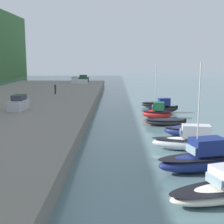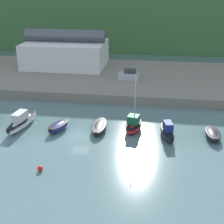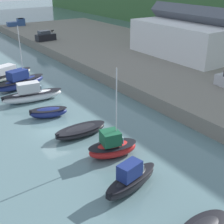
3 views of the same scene
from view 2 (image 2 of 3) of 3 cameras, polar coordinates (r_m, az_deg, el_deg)
ground_plane at (r=44.77m, az=-5.94°, el=-4.10°), size 320.00×320.00×0.00m
quay_promenade at (r=68.24m, az=-0.75°, el=6.31°), size 128.22×27.31×1.67m
harbor_clubhouse at (r=74.78m, az=-8.46°, el=10.60°), size 18.66×12.81×8.49m
moored_boat_2 at (r=48.15m, az=-16.19°, el=-1.70°), size 2.81×8.01×2.56m
moored_boat_3 at (r=46.14m, az=-9.79°, el=-2.62°), size 3.06×4.59×1.15m
moored_boat_4 at (r=45.66m, az=-2.38°, el=-2.71°), size 2.17×5.63×0.95m
moored_boat_5 at (r=45.32m, az=3.98°, el=-2.38°), size 3.00×4.92×8.18m
moored_boat_6 at (r=43.93m, az=10.06°, el=-3.60°), size 2.67×5.63×2.45m
moored_boat_7 at (r=45.55m, az=17.95°, el=-3.92°), size 2.22×4.54×1.00m
parked_car_0 at (r=63.82m, az=3.11°, el=6.76°), size 4.31×2.07×2.16m
mooring_buoy_0 at (r=37.27m, az=-13.00°, el=-10.02°), size 0.62×0.62×0.62m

